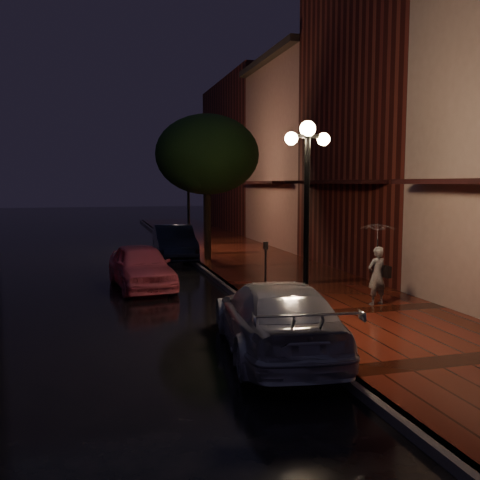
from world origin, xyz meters
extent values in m
plane|color=black|center=(0.00, 0.00, 0.00)|extent=(120.00, 120.00, 0.00)
cube|color=#4B190D|center=(2.25, 0.00, 0.07)|extent=(4.50, 60.00, 0.15)
cube|color=#595451|center=(0.00, 0.00, 0.07)|extent=(0.25, 60.00, 0.15)
cube|color=#511914|center=(7.00, 2.00, 5.50)|extent=(5.00, 8.00, 11.00)
cube|color=#8C5951|center=(7.00, 10.00, 4.50)|extent=(5.00, 8.00, 9.00)
cube|color=#511914|center=(7.00, 20.00, 5.00)|extent=(5.00, 12.00, 10.00)
cylinder|color=black|center=(0.35, -5.00, 2.15)|extent=(0.12, 0.12, 4.00)
cylinder|color=black|center=(0.35, -5.00, 0.30)|extent=(0.36, 0.36, 0.30)
cube|color=black|center=(0.35, -5.00, 4.15)|extent=(0.70, 0.08, 0.08)
sphere|color=#FFE499|center=(0.35, -5.00, 4.30)|extent=(0.32, 0.32, 0.32)
sphere|color=#FFE499|center=(0.00, -5.00, 4.10)|extent=(0.26, 0.26, 0.26)
sphere|color=#FFE499|center=(0.70, -5.00, 4.10)|extent=(0.26, 0.26, 0.26)
cylinder|color=black|center=(0.35, 9.00, 2.15)|extent=(0.12, 0.12, 4.00)
cylinder|color=black|center=(0.35, 9.00, 0.30)|extent=(0.36, 0.36, 0.30)
cube|color=black|center=(0.35, 9.00, 4.15)|extent=(0.70, 0.08, 0.08)
sphere|color=#FFE499|center=(0.35, 9.00, 4.30)|extent=(0.32, 0.32, 0.32)
sphere|color=#FFE499|center=(0.00, 9.00, 4.10)|extent=(0.26, 0.26, 0.26)
sphere|color=#FFE499|center=(0.70, 9.00, 4.10)|extent=(0.26, 0.26, 0.26)
cylinder|color=black|center=(0.60, 6.00, 1.75)|extent=(0.28, 0.28, 3.20)
ellipsoid|color=black|center=(0.60, 6.00, 4.35)|extent=(4.16, 4.16, 3.20)
sphere|color=black|center=(1.30, 6.60, 3.75)|extent=(1.80, 1.80, 1.80)
sphere|color=black|center=(0.00, 5.30, 3.85)|extent=(1.80, 1.80, 1.80)
imported|color=#E35D76|center=(-2.49, 1.24, 0.68)|extent=(2.04, 4.14, 1.36)
imported|color=black|center=(-0.63, 6.96, 0.73)|extent=(1.74, 4.50, 1.46)
imported|color=#B0B0B8|center=(-0.60, -5.87, 0.69)|extent=(2.51, 4.98, 1.39)
imported|color=silver|center=(2.98, -3.29, 0.89)|extent=(0.60, 0.45, 1.48)
imported|color=silver|center=(2.98, -3.29, 1.83)|extent=(0.86, 0.88, 0.79)
cylinder|color=black|center=(2.98, -3.29, 1.24)|extent=(0.02, 0.02, 1.19)
cube|color=black|center=(3.23, -3.34, 0.99)|extent=(0.12, 0.28, 0.30)
cylinder|color=black|center=(1.00, -0.34, 0.71)|extent=(0.06, 0.06, 1.13)
cube|color=black|center=(1.00, -0.34, 1.38)|extent=(0.14, 0.12, 0.23)
camera|label=1|loc=(-3.87, -15.17, 3.21)|focal=40.00mm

